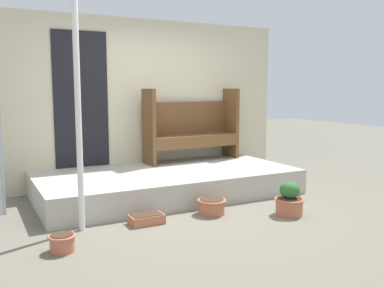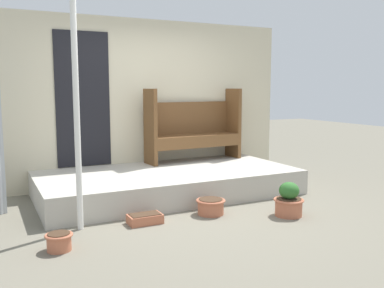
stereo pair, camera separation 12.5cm
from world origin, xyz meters
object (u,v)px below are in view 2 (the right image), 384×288
flower_pot_middle (211,206)px  planter_box_rect (145,219)px  flower_pot_left (59,241)px  flower_pot_right (289,201)px  support_post (77,118)px  bench (193,126)px

flower_pot_middle → planter_box_rect: flower_pot_middle is taller
flower_pot_left → flower_pot_right: flower_pot_right is taller
flower_pot_right → planter_box_rect: bearing=163.6°
flower_pot_left → planter_box_rect: size_ratio=0.69×
support_post → flower_pot_left: 1.29m
flower_pot_left → flower_pot_middle: 1.90m
flower_pot_right → planter_box_rect: size_ratio=1.08×
flower_pot_left → flower_pot_middle: bearing=12.0°
support_post → flower_pot_left: (-0.31, -0.54, -1.13)m
flower_pot_right → planter_box_rect: (-1.66, 0.49, -0.12)m
support_post → planter_box_rect: 1.37m
support_post → flower_pot_left: support_post is taller
bench → flower_pot_right: (0.17, -2.26, -0.73)m
flower_pot_left → support_post: bearing=59.9°
bench → planter_box_rect: 2.47m
flower_pot_right → flower_pot_left: bearing=178.4°
support_post → flower_pot_middle: support_post is taller
flower_pot_left → flower_pot_right: 2.67m
support_post → planter_box_rect: (0.70, -0.13, -1.17)m
flower_pot_middle → planter_box_rect: 0.84m
flower_pot_middle → bench: bearing=70.2°
support_post → flower_pot_middle: bearing=-5.5°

